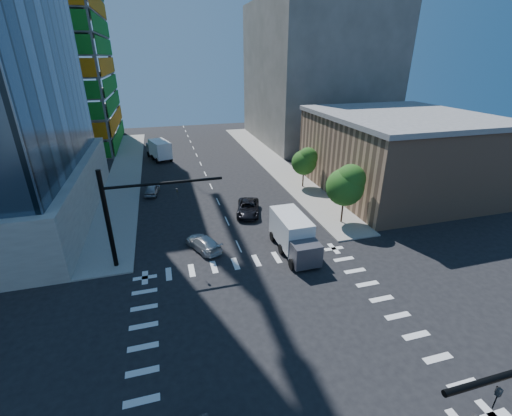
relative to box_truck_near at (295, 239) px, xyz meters
name	(u,v)px	position (x,y,z in m)	size (l,w,h in m)	color
ground	(278,331)	(-4.92, -9.35, -1.55)	(160.00, 160.00, 0.00)	black
road_markings	(278,331)	(-4.92, -9.35, -1.55)	(20.00, 20.00, 0.01)	silver
sidewalk_ne	(271,161)	(7.58, 30.65, -1.48)	(5.00, 60.00, 0.15)	gray
sidewalk_nw	(126,173)	(-17.42, 30.65, -1.48)	(5.00, 60.00, 0.15)	gray
construction_building	(25,13)	(-32.33, 52.58, 23.06)	(25.16, 34.50, 70.60)	slate
commercial_building	(398,153)	(20.08, 12.65, 3.76)	(20.50, 22.50, 10.60)	#9E785C
bg_building_ne	(315,74)	(22.08, 45.65, 12.45)	(24.00, 30.00, 28.00)	#595750
signal_mast_nw	(125,210)	(-14.92, 2.15, 3.94)	(10.20, 0.40, 9.00)	black
tree_south	(347,185)	(7.71, 4.55, 3.14)	(4.16, 4.16, 6.82)	#382316
tree_north	(305,161)	(8.01, 16.55, 2.44)	(3.54, 3.52, 5.78)	#382316
car_nb_far	(248,208)	(-2.06, 9.94, -0.78)	(2.56, 5.56, 1.55)	black
car_sb_near	(203,243)	(-8.38, 3.08, -0.86)	(1.92, 4.73, 1.37)	silver
car_sb_mid	(152,189)	(-13.18, 19.73, -0.84)	(1.68, 4.18, 1.43)	#9D9FA4
box_truck_near	(295,239)	(0.00, 0.00, 0.00)	(2.91, 6.71, 3.50)	black
box_truck_far	(159,151)	(-11.88, 37.97, 0.01)	(4.66, 7.26, 3.52)	black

